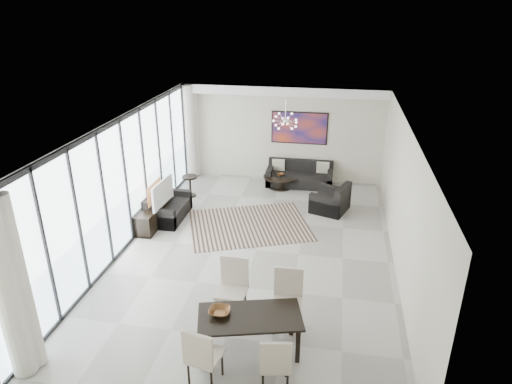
% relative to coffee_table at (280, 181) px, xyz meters
% --- Properties ---
extents(room_shell, '(6.00, 9.00, 2.90)m').
position_rel_coffee_table_xyz_m(room_shell, '(0.41, -3.77, 1.25)').
color(room_shell, '#A8A39B').
rests_on(room_shell, ground).
extents(window_wall, '(0.37, 8.95, 2.90)m').
position_rel_coffee_table_xyz_m(window_wall, '(-2.91, -3.77, 1.27)').
color(window_wall, white).
rests_on(window_wall, floor).
extents(soffit, '(5.98, 0.40, 0.26)m').
position_rel_coffee_table_xyz_m(soffit, '(-0.06, 0.53, 2.57)').
color(soffit, white).
rests_on(soffit, room_shell).
extents(painting, '(1.68, 0.04, 0.98)m').
position_rel_coffee_table_xyz_m(painting, '(0.44, 0.70, 1.45)').
color(painting, '#C5401B').
rests_on(painting, room_shell).
extents(chandelier, '(0.66, 0.66, 0.71)m').
position_rel_coffee_table_xyz_m(chandelier, '(0.24, -1.27, 2.15)').
color(chandelier, silver).
rests_on(chandelier, room_shell).
extents(rug, '(3.49, 3.10, 0.01)m').
position_rel_coffee_table_xyz_m(rug, '(-0.44, -2.59, -0.20)').
color(rug, black).
rests_on(rug, floor).
extents(coffee_table, '(1.02, 1.02, 0.36)m').
position_rel_coffee_table_xyz_m(coffee_table, '(0.00, 0.00, 0.00)').
color(coffee_table, black).
rests_on(coffee_table, floor).
extents(bowl_coffee, '(0.28, 0.28, 0.07)m').
position_rel_coffee_table_xyz_m(bowl_coffee, '(-0.01, 0.02, 0.19)').
color(bowl_coffee, brown).
rests_on(bowl_coffee, coffee_table).
extents(sofa_main, '(1.96, 0.80, 0.71)m').
position_rel_coffee_table_xyz_m(sofa_main, '(0.54, 0.30, 0.04)').
color(sofa_main, black).
rests_on(sofa_main, floor).
extents(loveseat, '(0.81, 1.43, 0.72)m').
position_rel_coffee_table_xyz_m(loveseat, '(-2.60, -2.54, 0.04)').
color(loveseat, black).
rests_on(loveseat, floor).
extents(armchair, '(1.10, 1.13, 0.75)m').
position_rel_coffee_table_xyz_m(armchair, '(1.53, -1.38, 0.06)').
color(armchair, black).
rests_on(armchair, floor).
extents(side_table, '(0.44, 0.44, 0.60)m').
position_rel_coffee_table_xyz_m(side_table, '(-2.44, -1.10, 0.21)').
color(side_table, black).
rests_on(side_table, floor).
extents(tv_console, '(0.47, 1.66, 0.52)m').
position_rel_coffee_table_xyz_m(tv_console, '(-2.82, -2.89, 0.06)').
color(tv_console, black).
rests_on(tv_console, floor).
extents(television, '(0.22, 1.10, 0.63)m').
position_rel_coffee_table_xyz_m(television, '(-2.66, -2.85, 0.63)').
color(television, gray).
rests_on(television, tv_console).
extents(dining_table, '(1.77, 1.19, 0.67)m').
position_rel_coffee_table_xyz_m(dining_table, '(0.41, -6.87, 0.38)').
color(dining_table, black).
rests_on(dining_table, floor).
extents(dining_chair_sw, '(0.54, 0.54, 1.02)m').
position_rel_coffee_table_xyz_m(dining_chair_sw, '(-0.13, -7.70, 0.38)').
color(dining_chair_sw, beige).
rests_on(dining_chair_sw, floor).
extents(dining_chair_se, '(0.51, 0.51, 0.96)m').
position_rel_coffee_table_xyz_m(dining_chair_se, '(0.91, -7.62, 0.35)').
color(dining_chair_se, beige).
rests_on(dining_chair_se, floor).
extents(dining_chair_nw, '(0.52, 0.52, 1.09)m').
position_rel_coffee_table_xyz_m(dining_chair_nw, '(-0.06, -5.99, 0.43)').
color(dining_chair_nw, beige).
rests_on(dining_chair_nw, floor).
extents(dining_chair_ne, '(0.51, 0.51, 1.07)m').
position_rel_coffee_table_xyz_m(dining_chair_ne, '(0.92, -6.13, 0.42)').
color(dining_chair_ne, beige).
rests_on(dining_chair_ne, floor).
extents(bowl_dining, '(0.34, 0.34, 0.08)m').
position_rel_coffee_table_xyz_m(bowl_dining, '(-0.07, -6.90, 0.51)').
color(bowl_dining, brown).
rests_on(bowl_dining, dining_table).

